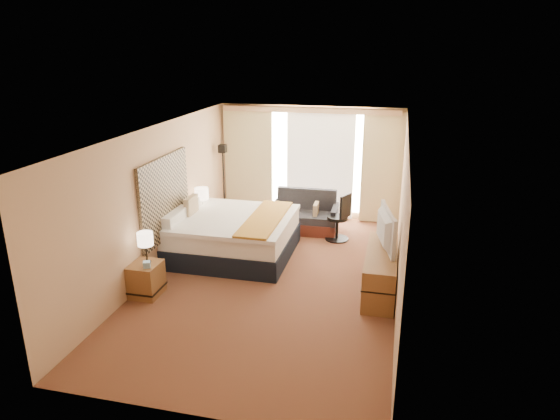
% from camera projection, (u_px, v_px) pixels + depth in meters
% --- Properties ---
extents(floor, '(4.20, 7.00, 0.02)m').
position_uv_depth(floor, '(273.00, 278.00, 8.75)').
color(floor, maroon).
rests_on(floor, ground).
extents(ceiling, '(4.20, 7.00, 0.02)m').
position_uv_depth(ceiling, '(273.00, 131.00, 7.93)').
color(ceiling, white).
rests_on(ceiling, wall_back).
extents(wall_back, '(4.20, 0.02, 2.60)m').
position_uv_depth(wall_back, '(310.00, 162.00, 11.57)').
color(wall_back, tan).
rests_on(wall_back, ground).
extents(wall_front, '(4.20, 0.02, 2.60)m').
position_uv_depth(wall_front, '(190.00, 312.00, 5.11)').
color(wall_front, tan).
rests_on(wall_front, ground).
extents(wall_left, '(0.02, 7.00, 2.60)m').
position_uv_depth(wall_left, '(158.00, 200.00, 8.80)').
color(wall_left, tan).
rests_on(wall_left, ground).
extents(wall_right, '(0.02, 7.00, 2.60)m').
position_uv_depth(wall_right, '(402.00, 218.00, 7.88)').
color(wall_right, tan).
rests_on(wall_right, ground).
extents(headboard, '(0.06, 1.85, 1.50)m').
position_uv_depth(headboard, '(165.00, 198.00, 8.98)').
color(headboard, black).
rests_on(headboard, wall_left).
extents(nightstand_left, '(0.45, 0.52, 0.55)m').
position_uv_depth(nightstand_left, '(146.00, 279.00, 8.10)').
color(nightstand_left, '#925C35').
rests_on(nightstand_left, floor).
extents(nightstand_right, '(0.45, 0.52, 0.55)m').
position_uv_depth(nightstand_right, '(204.00, 227.00, 10.41)').
color(nightstand_right, '#925C35').
rests_on(nightstand_right, floor).
extents(media_dresser, '(0.50, 1.80, 0.70)m').
position_uv_depth(media_dresser, '(381.00, 271.00, 8.24)').
color(media_dresser, '#925C35').
rests_on(media_dresser, floor).
extents(window, '(2.30, 0.02, 2.30)m').
position_uv_depth(window, '(320.00, 162.00, 11.48)').
color(window, white).
rests_on(window, wall_back).
extents(curtains, '(4.12, 0.19, 2.56)m').
position_uv_depth(curtains, '(309.00, 159.00, 11.43)').
color(curtains, '#F5E5AC').
rests_on(curtains, floor).
extents(bed, '(2.31, 2.11, 1.12)m').
position_uv_depth(bed, '(231.00, 235.00, 9.64)').
color(bed, black).
rests_on(bed, floor).
extents(loveseat, '(1.43, 0.79, 0.89)m').
position_uv_depth(loveseat, '(305.00, 218.00, 10.94)').
color(loveseat, maroon).
rests_on(loveseat, floor).
extents(floor_lamp, '(0.22, 0.22, 1.75)m').
position_uv_depth(floor_lamp, '(223.00, 167.00, 11.41)').
color(floor_lamp, black).
rests_on(floor_lamp, floor).
extents(desk_chair, '(0.51, 0.51, 1.01)m').
position_uv_depth(desk_chair, '(340.00, 220.00, 10.33)').
color(desk_chair, black).
rests_on(desk_chair, floor).
extents(lamp_left, '(0.25, 0.25, 0.53)m').
position_uv_depth(lamp_left, '(145.00, 240.00, 7.91)').
color(lamp_left, black).
rests_on(lamp_left, nightstand_left).
extents(lamp_right, '(0.28, 0.28, 0.58)m').
position_uv_depth(lamp_right, '(202.00, 194.00, 10.15)').
color(lamp_right, black).
rests_on(lamp_right, nightstand_right).
extents(tissue_box, '(0.14, 0.14, 0.10)m').
position_uv_depth(tissue_box, '(147.00, 264.00, 7.88)').
color(tissue_box, '#9CCFF1').
rests_on(tissue_box, nightstand_left).
extents(telephone, '(0.24, 0.22, 0.08)m').
position_uv_depth(telephone, '(205.00, 215.00, 10.17)').
color(telephone, black).
rests_on(telephone, nightstand_right).
extents(television, '(0.39, 1.15, 0.66)m').
position_uv_depth(television, '(381.00, 229.00, 8.18)').
color(television, black).
rests_on(television, media_dresser).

